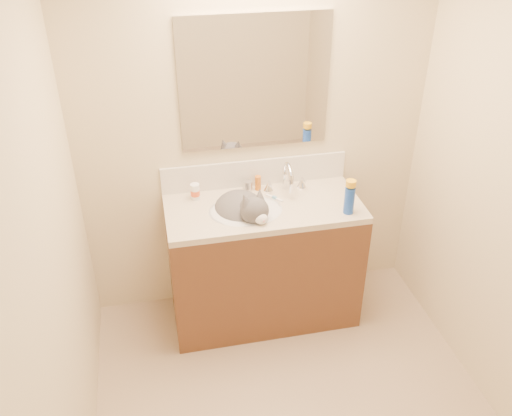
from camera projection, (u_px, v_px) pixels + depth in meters
name	position (u px, v px, depth m)	size (l,w,h in m)	color
room_shell	(319.00, 196.00, 2.16)	(2.24, 2.54, 2.52)	beige
vanity_cabinet	(263.00, 264.00, 3.54)	(1.20, 0.55, 0.82)	#58331E
counter_slab	(264.00, 208.00, 3.31)	(1.20, 0.55, 0.04)	beige
basin	(246.00, 220.00, 3.29)	(0.45, 0.36, 0.14)	silver
faucet	(287.00, 180.00, 3.40)	(0.28, 0.20, 0.21)	silver
cat	(243.00, 212.00, 3.28)	(0.45, 0.49, 0.34)	#4B494B
backsplash	(255.00, 173.00, 3.47)	(1.20, 0.02, 0.18)	silver
mirror	(255.00, 83.00, 3.16)	(0.90, 0.02, 0.80)	white
pill_bottle	(195.00, 192.00, 3.34)	(0.06, 0.06, 0.10)	white
pill_label	(195.00, 193.00, 3.35)	(0.06, 0.06, 0.04)	#ED5727
silver_jar	(248.00, 186.00, 3.45)	(0.05, 0.05, 0.06)	#B7B7BC
amber_bottle	(258.00, 183.00, 3.44)	(0.04, 0.04, 0.10)	#CC6818
toothbrush	(274.00, 198.00, 3.37)	(0.01, 0.13, 0.01)	white
toothbrush_head	(274.00, 198.00, 3.37)	(0.02, 0.03, 0.02)	#5D9DC5
spray_can	(349.00, 200.00, 3.19)	(0.06, 0.06, 0.17)	blue
spray_cap	(351.00, 183.00, 3.13)	(0.06, 0.06, 0.04)	gold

